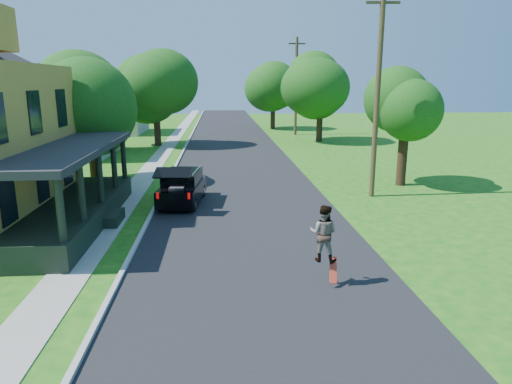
{
  "coord_description": "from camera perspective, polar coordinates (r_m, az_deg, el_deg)",
  "views": [
    {
      "loc": [
        -1.13,
        -11.84,
        5.51
      ],
      "look_at": [
        0.07,
        3.0,
        1.91
      ],
      "focal_mm": 32.0,
      "sensor_mm": 36.0,
      "label": 1
    }
  ],
  "objects": [
    {
      "name": "tree_right_far",
      "position": [
        55.1,
        2.12,
        13.64
      ],
      "size": [
        6.84,
        6.98,
        8.6
      ],
      "rotation": [
        0.0,
        0.0,
        -0.31
      ],
      "color": "black",
      "rests_on": "ground"
    },
    {
      "name": "ground",
      "position": [
        13.11,
        0.76,
        -11.26
      ],
      "size": [
        140.0,
        140.0,
        0.0
      ],
      "primitive_type": "plane",
      "color": "#145C12",
      "rests_on": "ground"
    },
    {
      "name": "sidewalk",
      "position": [
        32.62,
        -12.46,
        3.56
      ],
      "size": [
        1.3,
        120.0,
        0.03
      ],
      "primitive_type": "cube",
      "color": "gray",
      "rests_on": "ground"
    },
    {
      "name": "utility_pole_far",
      "position": [
        49.11,
        5.04,
        13.13
      ],
      "size": [
        1.76,
        0.3,
        9.97
      ],
      "rotation": [
        0.0,
        0.0,
        0.06
      ],
      "color": "#3C2E1C",
      "rests_on": "ground"
    },
    {
      "name": "skateboard",
      "position": [
        12.98,
        9.63,
        -9.67
      ],
      "size": [
        0.3,
        0.53,
        0.63
      ],
      "rotation": [
        0.0,
        0.0,
        0.04
      ],
      "color": "#B4240F",
      "rests_on": "ground"
    },
    {
      "name": "tree_right_near",
      "position": [
        25.71,
        18.17,
        10.52
      ],
      "size": [
        5.17,
        4.78,
        6.59
      ],
      "rotation": [
        0.0,
        0.0,
        0.29
      ],
      "color": "black",
      "rests_on": "ground"
    },
    {
      "name": "street",
      "position": [
        32.33,
        -2.56,
        3.78
      ],
      "size": [
        8.0,
        120.0,
        0.02
      ],
      "primitive_type": "cube",
      "color": "black",
      "rests_on": "ground"
    },
    {
      "name": "front_walk",
      "position": [
        20.46,
        -28.63,
        -3.73
      ],
      "size": [
        6.5,
        1.2,
        0.03
      ],
      "primitive_type": "cube",
      "color": "gray",
      "rests_on": "ground"
    },
    {
      "name": "skateboarder",
      "position": [
        12.65,
        8.44,
        -5.12
      ],
      "size": [
        0.95,
        0.87,
        1.6
      ],
      "rotation": [
        0.0,
        0.0,
        2.73
      ],
      "color": "black",
      "rests_on": "ground"
    },
    {
      "name": "black_suv",
      "position": [
        21.33,
        -9.2,
        0.58
      ],
      "size": [
        2.1,
        4.45,
        2.0
      ],
      "rotation": [
        0.0,
        0.0,
        -0.12
      ],
      "color": "black",
      "rests_on": "ground"
    },
    {
      "name": "tree_left_mid",
      "position": [
        26.41,
        -20.26,
        10.9
      ],
      "size": [
        5.52,
        5.33,
        7.38
      ],
      "rotation": [
        0.0,
        0.0,
        0.1
      ],
      "color": "black",
      "rests_on": "ground"
    },
    {
      "name": "curb",
      "position": [
        32.44,
        -9.74,
        3.63
      ],
      "size": [
        0.15,
        120.0,
        0.12
      ],
      "primitive_type": "cube",
      "color": "#A6A5A0",
      "rests_on": "ground"
    },
    {
      "name": "tree_right_mid",
      "position": [
        43.88,
        8.08,
        13.81
      ],
      "size": [
        7.79,
        7.92,
        9.15
      ],
      "rotation": [
        0.0,
        0.0,
        -0.37
      ],
      "color": "black",
      "rests_on": "ground"
    },
    {
      "name": "utility_pole_near",
      "position": [
        22.64,
        14.94,
        11.66
      ],
      "size": [
        1.54,
        0.27,
        9.56
      ],
      "rotation": [
        0.0,
        0.0,
        -0.07
      ],
      "color": "#3C2E1C",
      "rests_on": "ground"
    },
    {
      "name": "neighbor_house_mid",
      "position": [
        37.93,
        -24.08,
        10.46
      ],
      "size": [
        12.78,
        12.78,
        8.3
      ],
      "color": "#A7A294",
      "rests_on": "ground"
    },
    {
      "name": "tree_left_far",
      "position": [
        41.35,
        -12.59,
        13.54
      ],
      "size": [
        6.15,
        6.0,
        8.93
      ],
      "rotation": [
        0.0,
        0.0,
        0.03
      ],
      "color": "black",
      "rests_on": "ground"
    },
    {
      "name": "neighbor_house_far",
      "position": [
        53.31,
        -18.42,
        11.51
      ],
      "size": [
        12.78,
        12.78,
        8.3
      ],
      "color": "#A7A294",
      "rests_on": "ground"
    }
  ]
}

